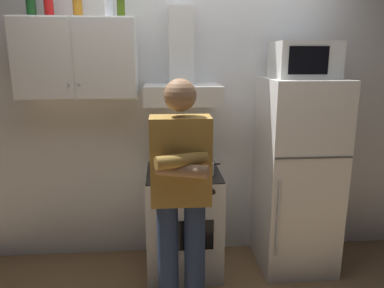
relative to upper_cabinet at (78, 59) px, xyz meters
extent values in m
plane|color=olive|center=(0.85, -0.37, -1.75)|extent=(7.00, 7.00, 0.00)
cube|color=white|center=(0.85, 0.23, -0.40)|extent=(4.80, 0.10, 2.70)
cube|color=white|center=(0.00, 0.01, 0.00)|extent=(0.90, 0.34, 0.60)
cube|color=white|center=(-0.22, -0.17, 0.00)|extent=(0.43, 0.01, 0.58)
cube|color=white|center=(0.22, -0.17, 0.00)|extent=(0.43, 0.01, 0.58)
sphere|color=#B2B2B7|center=(-0.04, -0.18, -0.18)|extent=(0.02, 0.02, 0.02)
sphere|color=#B2B2B7|center=(0.04, -0.18, -0.18)|extent=(0.02, 0.02, 0.02)
cube|color=silver|center=(0.80, -0.12, -1.32)|extent=(0.60, 0.60, 0.85)
cube|color=black|center=(0.80, -0.12, -0.89)|extent=(0.59, 0.59, 0.01)
cube|color=black|center=(0.80, -0.43, -1.30)|extent=(0.42, 0.01, 0.24)
cylinder|color=black|center=(0.67, -0.24, -0.88)|extent=(0.16, 0.16, 0.01)
cylinder|color=black|center=(0.93, -0.24, -0.88)|extent=(0.16, 0.16, 0.01)
cylinder|color=black|center=(0.67, 0.00, -0.88)|extent=(0.16, 0.16, 0.01)
cylinder|color=black|center=(0.93, 0.00, -0.88)|extent=(0.16, 0.16, 0.01)
cylinder|color=black|center=(0.60, -0.44, -0.95)|extent=(0.04, 0.02, 0.04)
cylinder|color=black|center=(0.73, -0.44, -0.95)|extent=(0.04, 0.02, 0.04)
cylinder|color=black|center=(0.87, -0.44, -0.95)|extent=(0.04, 0.02, 0.04)
cylinder|color=black|center=(1.00, -0.44, -0.95)|extent=(0.04, 0.02, 0.04)
cube|color=white|center=(0.80, -0.04, -0.27)|extent=(0.60, 0.44, 0.15)
cube|color=white|center=(0.80, 0.10, 0.10)|extent=(0.20, 0.16, 0.60)
cube|color=white|center=(1.75, -0.12, -0.95)|extent=(0.60, 0.60, 1.60)
cube|color=#4C4C4C|center=(1.75, -0.43, -0.71)|extent=(0.59, 0.01, 0.01)
cylinder|color=silver|center=(1.50, -0.44, -1.19)|extent=(0.02, 0.02, 0.60)
cube|color=silver|center=(1.75, -0.10, -0.01)|extent=(0.48, 0.36, 0.28)
cube|color=black|center=(1.71, -0.29, -0.01)|extent=(0.30, 0.01, 0.20)
cylinder|color=navy|center=(0.66, -0.72, -1.32)|extent=(0.14, 0.14, 0.85)
cylinder|color=navy|center=(0.84, -0.72, -1.32)|extent=(0.14, 0.14, 0.85)
cube|color=olive|center=(0.75, -0.72, -0.62)|extent=(0.38, 0.20, 0.56)
cylinder|color=olive|center=(0.75, -0.86, -0.58)|extent=(0.33, 0.17, 0.08)
cylinder|color=#8C6647|center=(0.75, -0.86, -0.64)|extent=(0.33, 0.17, 0.08)
sphere|color=#8C6647|center=(0.75, -0.72, -0.21)|extent=(0.20, 0.20, 0.20)
cylinder|color=#B7BABF|center=(0.93, -0.24, -0.83)|extent=(0.20, 0.20, 0.10)
cylinder|color=black|center=(0.80, -0.24, -0.80)|extent=(0.05, 0.01, 0.01)
cylinder|color=black|center=(1.06, -0.24, -0.80)|extent=(0.05, 0.01, 0.01)
cylinder|color=#4C6B19|center=(0.34, 0.00, 0.42)|extent=(0.06, 0.06, 0.24)
camera|label=1|loc=(0.65, -2.91, 0.02)|focal=33.84mm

